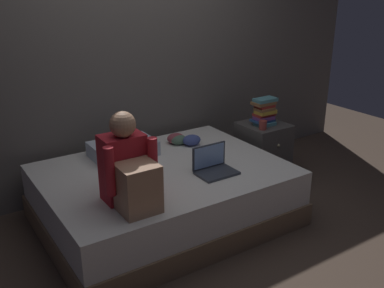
# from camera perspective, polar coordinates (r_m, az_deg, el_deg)

# --- Properties ---
(ground_plane) EXTENTS (8.00, 8.00, 0.00)m
(ground_plane) POSITION_cam_1_polar(r_m,az_deg,el_deg) (3.77, 1.46, -10.81)
(ground_plane) COLOR #47382D
(wall_back) EXTENTS (5.60, 0.10, 2.70)m
(wall_back) POSITION_cam_1_polar(r_m,az_deg,el_deg) (4.30, -7.71, 12.23)
(wall_back) COLOR #605B56
(wall_back) RESTS_ON ground_plane
(bed) EXTENTS (2.00, 1.50, 0.48)m
(bed) POSITION_cam_1_polar(r_m,az_deg,el_deg) (3.78, -3.62, -6.58)
(bed) COLOR #7A6047
(bed) RESTS_ON ground_plane
(nightstand) EXTENTS (0.44, 0.46, 0.58)m
(nightstand) POSITION_cam_1_polar(r_m,az_deg,el_deg) (4.62, 9.12, -0.87)
(nightstand) COLOR #474442
(nightstand) RESTS_ON ground_plane
(person_sitting) EXTENTS (0.39, 0.44, 0.66)m
(person_sitting) POSITION_cam_1_polar(r_m,az_deg,el_deg) (3.05, -8.16, -3.40)
(person_sitting) COLOR #B21E28
(person_sitting) RESTS_ON bed
(laptop) EXTENTS (0.32, 0.23, 0.22)m
(laptop) POSITION_cam_1_polar(r_m,az_deg,el_deg) (3.58, 2.80, -2.86)
(laptop) COLOR #333842
(laptop) RESTS_ON bed
(pillow) EXTENTS (0.56, 0.36, 0.13)m
(pillow) POSITION_cam_1_polar(r_m,az_deg,el_deg) (3.96, -8.88, -0.59)
(pillow) COLOR silver
(pillow) RESTS_ON bed
(book_stack) EXTENTS (0.24, 0.17, 0.27)m
(book_stack) POSITION_cam_1_polar(r_m,az_deg,el_deg) (4.46, 9.33, 4.15)
(book_stack) COLOR teal
(book_stack) RESTS_ON nightstand
(mug) EXTENTS (0.08, 0.08, 0.09)m
(mug) POSITION_cam_1_polar(r_m,az_deg,el_deg) (4.34, 9.14, 2.44)
(mug) COLOR #933833
(mug) RESTS_ON nightstand
(clothes_pile) EXTENTS (0.27, 0.28, 0.10)m
(clothes_pile) POSITION_cam_1_polar(r_m,az_deg,el_deg) (4.19, -1.23, 0.60)
(clothes_pile) COLOR #8E3D47
(clothes_pile) RESTS_ON bed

